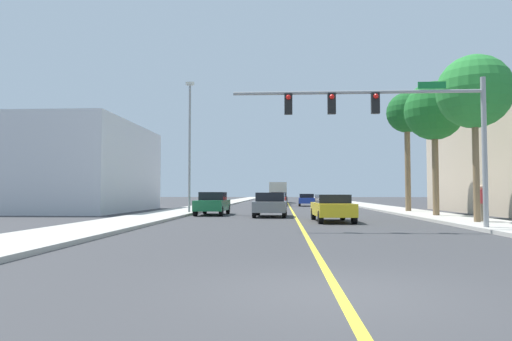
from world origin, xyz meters
The scene contains 18 objects.
ground centered at (0.00, 42.00, 0.00)m, with size 192.00×192.00×0.00m, color #38383A.
sidewalk_left centered at (-8.41, 42.00, 0.07)m, with size 3.33×168.00×0.15m, color #B2ADA3.
sidewalk_right centered at (8.41, 42.00, 0.07)m, with size 3.33×168.00×0.15m, color #B2ADA3.
lane_marking_center centered at (0.00, 42.00, 0.00)m, with size 0.16×144.00×0.01m, color yellow.
building_left_near centered at (-20.43, 28.97, 3.46)m, with size 16.12×14.48×6.92m, color silver.
traffic_signal_mast centered at (3.68, 11.51, 4.53)m, with size 10.05×0.36×5.93m.
street_lamp centered at (-7.25, 24.59, 5.12)m, with size 0.56×0.28×9.08m.
palm_near centered at (8.13, 14.71, 6.15)m, with size 3.41×3.41×7.75m.
palm_mid centered at (8.31, 20.88, 6.33)m, with size 3.51×3.51×7.99m.
palm_far centered at (8.36, 27.06, 7.21)m, with size 2.94×2.94×8.69m.
car_red centered at (-1.23, 44.34, 0.78)m, with size 1.88×4.01×1.51m.
car_black centered at (-1.10, 51.19, 0.77)m, with size 1.96×4.08×1.49m.
car_blue centered at (1.88, 43.44, 0.70)m, with size 1.88×3.90×1.34m.
car_green centered at (-5.44, 23.46, 0.77)m, with size 1.90×4.51×1.52m.
car_yellow centered at (1.75, 16.81, 0.73)m, with size 1.95×4.49×1.39m.
car_gray centered at (-1.54, 21.47, 0.76)m, with size 2.07×4.21×1.49m.
delivery_truck centered at (-1.41, 59.33, 1.56)m, with size 2.54×7.56×2.89m.
pedestrian centered at (8.60, 15.26, 1.01)m, with size 0.38×0.38×1.72m.
Camera 1 is at (-0.85, -7.02, 1.51)m, focal length 32.30 mm.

